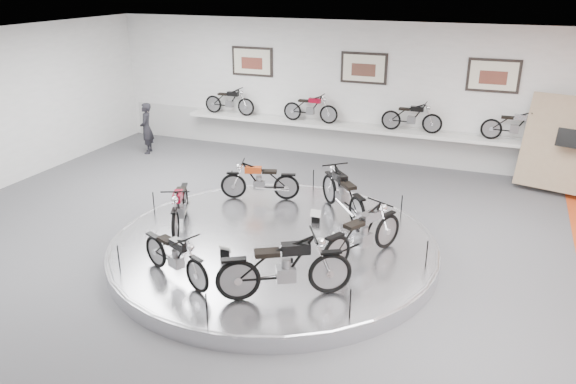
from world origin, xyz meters
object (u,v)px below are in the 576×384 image
at_px(bike_f, 363,233).
at_px(bike_c, 180,206).
at_px(bike_e, 285,267).
at_px(bike_a, 343,193).
at_px(display_platform, 274,247).
at_px(visitor, 147,128).
at_px(shelf, 359,128).
at_px(bike_b, 260,180).
at_px(bike_d, 175,255).

bearing_deg(bike_f, bike_c, 117.87).
bearing_deg(bike_f, bike_e, -178.60).
xyz_separation_m(bike_a, bike_f, (0.91, -1.80, -0.01)).
relative_size(display_platform, visitor, 4.09).
bearing_deg(shelf, bike_a, -79.13).
height_order(display_platform, bike_b, bike_b).
distance_m(bike_d, bike_e, 1.95).
xyz_separation_m(bike_b, bike_e, (2.12, -3.74, 0.09)).
xyz_separation_m(shelf, bike_f, (1.81, -6.51, -0.19)).
distance_m(bike_b, bike_e, 4.30).
relative_size(bike_b, bike_f, 0.89).
bearing_deg(bike_b, bike_f, 128.00).
relative_size(bike_f, visitor, 1.12).
distance_m(bike_c, visitor, 6.55).
bearing_deg(bike_a, visitor, 25.12).
relative_size(bike_c, visitor, 1.05).
bearing_deg(bike_a, bike_f, 165.49).
xyz_separation_m(display_platform, bike_c, (-2.01, -0.15, 0.63)).
relative_size(bike_a, visitor, 1.13).
height_order(display_platform, bike_f, bike_f).
distance_m(display_platform, bike_b, 2.30).
bearing_deg(bike_b, visitor, -47.56).
bearing_deg(display_platform, shelf, 90.00).
relative_size(display_platform, bike_c, 3.89).
xyz_separation_m(bike_a, bike_d, (-1.87, -3.68, -0.07)).
height_order(bike_a, bike_e, bike_e).
bearing_deg(bike_d, bike_c, 142.64).
xyz_separation_m(bike_d, bike_e, (1.94, 0.14, 0.10)).
xyz_separation_m(bike_c, bike_e, (2.98, -1.69, 0.07)).
bearing_deg(bike_c, shelf, 139.34).
distance_m(shelf, bike_b, 4.65).
xyz_separation_m(bike_d, visitor, (-5.30, 6.82, 0.03)).
bearing_deg(shelf, bike_b, -104.25).
xyz_separation_m(display_platform, bike_a, (0.90, 1.70, 0.67)).
bearing_deg(shelf, display_platform, -90.00).
bearing_deg(bike_b, bike_e, 101.67).
relative_size(shelf, bike_e, 5.87).
bearing_deg(display_platform, bike_b, 121.03).
distance_m(bike_c, bike_d, 2.11).
distance_m(bike_d, visitor, 8.63).
height_order(bike_a, visitor, visitor).
height_order(bike_c, bike_d, bike_c).
bearing_deg(shelf, bike_c, -107.06).
bearing_deg(bike_a, display_platform, 110.65).
xyz_separation_m(bike_a, bike_e, (0.07, -3.54, 0.03)).
relative_size(bike_a, bike_d, 1.16).
bearing_deg(visitor, bike_c, 15.28).
relative_size(bike_c, bike_f, 0.94).
height_order(bike_a, bike_b, bike_a).
xyz_separation_m(bike_a, visitor, (-7.17, 3.13, -0.04)).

